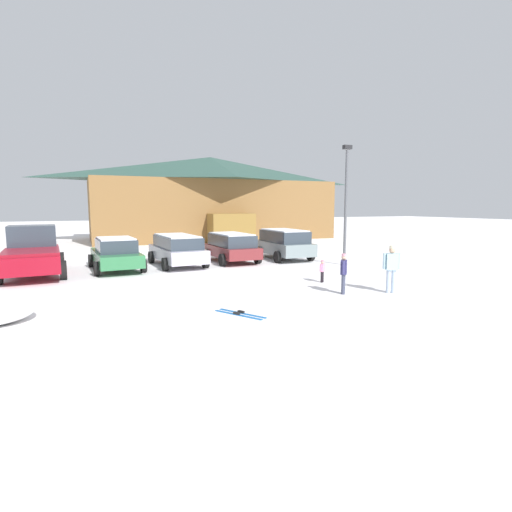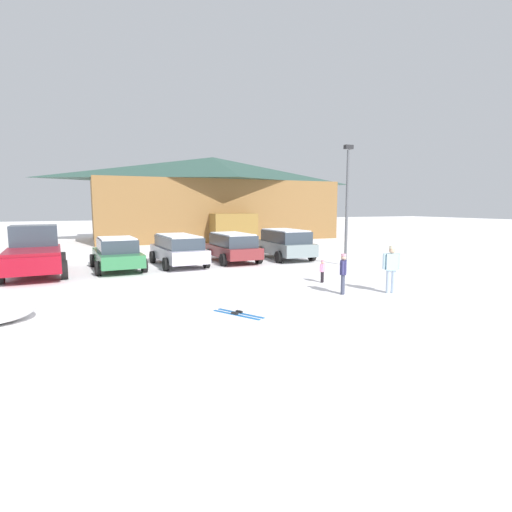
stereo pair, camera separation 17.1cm
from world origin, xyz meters
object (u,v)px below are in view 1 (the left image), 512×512
Objects in this scene: parked_green_coupe at (116,253)px; skier_teen_in_navy_coat at (344,271)px; parked_silver_wagon at (177,249)px; pickup_truck at (33,252)px; parked_maroon_van at (231,246)px; ski_lodge at (211,198)px; skier_child_in_pink_snowsuit at (322,270)px; pair_of_skis at (240,314)px; parked_grey_wagon at (284,243)px; skier_adult_in_blue_parka at (392,266)px; lamp_post at (346,199)px.

parked_green_coupe reaches higher than skier_teen_in_navy_coat.
parked_silver_wagon is 0.85× the size of pickup_truck.
ski_lodge is at bearing 76.27° from parked_maroon_van.
pickup_truck is at bearing -179.01° from parked_silver_wagon.
pickup_truck is at bearing -178.35° from parked_maroon_van.
pickup_truck reaches higher than skier_child_in_pink_snowsuit.
parked_green_coupe is 2.97m from parked_silver_wagon.
pickup_truck is at bearing 121.54° from pair_of_skis.
parked_maroon_van is 7.05m from skier_child_in_pink_snowsuit.
parked_green_coupe is at bearing -121.20° from ski_lodge.
pickup_truck is at bearing 148.19° from skier_child_in_pink_snowsuit.
skier_teen_in_navy_coat reaches higher than pair_of_skis.
parked_green_coupe is 3.35× the size of skier_teen_in_navy_coat.
parked_grey_wagon is at bearing 0.62° from parked_silver_wagon.
parked_green_coupe is (-9.83, -16.23, -2.99)m from ski_lodge.
pickup_truck is (-6.42, -0.11, 0.14)m from parked_silver_wagon.
pair_of_skis is (5.97, -9.73, -0.98)m from pickup_truck.
pickup_truck reaches higher than parked_green_coupe.
skier_adult_in_blue_parka is (1.13, -2.61, 0.44)m from skier_child_in_pink_snowsuit.
ski_lodge reaches higher than skier_adult_in_blue_parka.
parked_silver_wagon is 6.42m from pickup_truck.
skier_teen_in_navy_coat is at bearing 161.41° from skier_adult_in_blue_parka.
parked_silver_wagon is 0.80× the size of lamp_post.
skier_child_in_pink_snowsuit is at bearing -42.11° from parked_green_coupe.
parked_silver_wagon is 5.41× the size of skier_child_in_pink_snowsuit.
ski_lodge is 17.68m from parked_silver_wagon.
ski_lodge is at bearing 93.23° from lamp_post.
skier_adult_in_blue_parka reaches higher than pair_of_skis.
skier_teen_in_navy_coat is (-2.34, -8.89, -0.12)m from parked_grey_wagon.
skier_adult_in_blue_parka is at bearing -38.03° from pickup_truck.
skier_adult_in_blue_parka is (11.83, -9.26, -0.05)m from pickup_truck.
pair_of_skis is (-5.87, -0.47, -0.92)m from skier_adult_in_blue_parka.
skier_adult_in_blue_parka is at bearing -112.33° from lamp_post.
skier_adult_in_blue_parka reaches higher than skier_teen_in_navy_coat.
skier_adult_in_blue_parka is at bearing -47.59° from parked_green_coupe.
ski_lodge is at bearing 82.98° from skier_teen_in_navy_coat.
parked_silver_wagon is 1.15× the size of parked_maroon_van.
parked_green_coupe is at bearing -178.36° from parked_grey_wagon.
pickup_truck reaches higher than skier_teen_in_navy_coat.
skier_adult_in_blue_parka is at bearing -66.72° from skier_child_in_pink_snowsuit.
skier_child_in_pink_snowsuit is 5.85m from lamp_post.
parked_maroon_van reaches higher than skier_child_in_pink_snowsuit.
pair_of_skis is at bearing -166.60° from skier_teen_in_navy_coat.
parked_silver_wagon is 2.90× the size of skier_adult_in_blue_parka.
pickup_truck is 3.63× the size of pair_of_skis.
skier_teen_in_navy_coat reaches higher than skier_child_in_pink_snowsuit.
parked_maroon_van is (-3.88, -15.87, -2.93)m from ski_lodge.
ski_lodge is at bearing 74.22° from pair_of_skis.
parked_green_coupe is at bearing -176.25° from parked_silver_wagon.
pickup_truck is at bearing 178.61° from parked_green_coupe.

